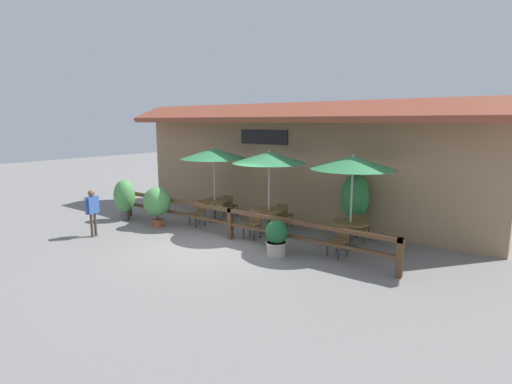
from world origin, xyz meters
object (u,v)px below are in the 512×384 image
at_px(patio_umbrella_near, 214,154).
at_px(dining_table_middle, 269,214).
at_px(chair_near_wallside, 230,205).
at_px(potted_plant_broad_leaf, 355,198).
at_px(potted_plant_corner_fern, 124,197).
at_px(chair_middle_streetside, 253,223).
at_px(dining_table_far, 350,227).
at_px(patio_umbrella_far, 353,163).
at_px(chair_far_streetside, 339,239).
at_px(dining_table_near, 215,204).
at_px(chair_far_wallside, 360,226).
at_px(patio_umbrella_middle, 269,157).
at_px(chair_near_streetside, 199,212).
at_px(potted_plant_tall_tropical, 276,237).
at_px(potted_plant_entrance_palm, 157,203).
at_px(chair_middle_wallside, 284,214).
at_px(pedestrian, 92,207).

distance_m(patio_umbrella_near, dining_table_middle, 3.04).
bearing_deg(chair_near_wallside, potted_plant_broad_leaf, 171.57).
bearing_deg(potted_plant_corner_fern, dining_table_middle, 19.06).
distance_m(chair_middle_streetside, dining_table_far, 2.94).
bearing_deg(patio_umbrella_far, dining_table_middle, -178.44).
relative_size(dining_table_middle, chair_far_streetside, 1.16).
distance_m(dining_table_near, chair_middle_streetside, 2.54).
bearing_deg(patio_umbrella_far, chair_far_wallside, 92.36).
relative_size(patio_umbrella_middle, potted_plant_broad_leaf, 1.34).
bearing_deg(chair_far_streetside, chair_far_wallside, 107.09).
relative_size(chair_near_streetside, potted_plant_broad_leaf, 0.43).
height_order(potted_plant_corner_fern, potted_plant_tall_tropical, potted_plant_corner_fern).
height_order(patio_umbrella_middle, chair_middle_streetside, patio_umbrella_middle).
bearing_deg(chair_far_wallside, potted_plant_entrance_palm, 18.86).
relative_size(chair_middle_wallside, chair_far_streetside, 1.00).
bearing_deg(pedestrian, potted_plant_corner_fern, 15.98).
bearing_deg(dining_table_middle, dining_table_far, 1.56).
bearing_deg(pedestrian, dining_table_far, -74.92).
bearing_deg(chair_far_streetside, dining_table_middle, 179.89).
bearing_deg(chair_far_wallside, patio_umbrella_near, 5.38).
height_order(dining_table_near, dining_table_middle, same).
bearing_deg(chair_far_wallside, chair_near_wallside, -3.00).
height_order(potted_plant_tall_tropical, potted_plant_broad_leaf, potted_plant_broad_leaf).
relative_size(patio_umbrella_far, potted_plant_corner_fern, 1.81).
relative_size(chair_middle_wallside, potted_plant_entrance_palm, 0.63).
bearing_deg(dining_table_near, chair_middle_streetside, -19.36).
distance_m(chair_middle_wallside, potted_plant_corner_fern, 5.85).
distance_m(chair_middle_wallside, potted_plant_tall_tropical, 2.81).
height_order(dining_table_near, chair_far_streetside, chair_far_streetside).
bearing_deg(chair_near_streetside, chair_middle_wallside, 40.65).
bearing_deg(chair_far_streetside, chair_near_wallside, 177.67).
bearing_deg(potted_plant_tall_tropical, chair_near_wallside, 146.87).
height_order(chair_far_wallside, potted_plant_tall_tropical, potted_plant_tall_tropical).
bearing_deg(dining_table_far, potted_plant_entrance_palm, -164.26).
xyz_separation_m(chair_far_wallside, potted_plant_broad_leaf, (-0.36, 0.36, 0.76)).
height_order(patio_umbrella_far, chair_far_streetside, patio_umbrella_far).
bearing_deg(patio_umbrella_near, chair_far_wallside, 8.82).
height_order(chair_far_streetside, potted_plant_tall_tropical, potted_plant_tall_tropical).
height_order(patio_umbrella_far, chair_far_wallside, patio_umbrella_far).
height_order(patio_umbrella_middle, potted_plant_entrance_palm, patio_umbrella_middle).
height_order(patio_umbrella_middle, potted_plant_broad_leaf, patio_umbrella_middle).
distance_m(patio_umbrella_middle, chair_middle_wallside, 2.12).
relative_size(dining_table_near, potted_plant_corner_fern, 0.67).
height_order(patio_umbrella_middle, dining_table_middle, patio_umbrella_middle).
bearing_deg(dining_table_far, patio_umbrella_near, -179.86).
relative_size(patio_umbrella_near, dining_table_near, 2.70).
bearing_deg(pedestrian, chair_far_streetside, -80.39).
relative_size(chair_middle_streetside, pedestrian, 0.58).
height_order(chair_far_streetside, potted_plant_corner_fern, potted_plant_corner_fern).
bearing_deg(patio_umbrella_far, potted_plant_corner_fern, -166.80).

